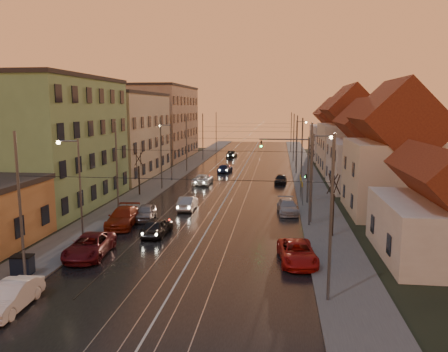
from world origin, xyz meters
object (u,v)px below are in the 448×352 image
at_px(driving_car_0, 157,226).
at_px(parked_right_1, 288,207).
at_px(parked_left_3, 146,212).
at_px(parked_right_2, 281,179).
at_px(street_lamp_2, 169,146).
at_px(parked_right_0, 297,253).
at_px(street_lamp_3, 298,139).
at_px(driving_car_3, 225,168).
at_px(traffic_light_mast, 299,161).
at_px(street_lamp_0, 76,180).
at_px(driving_car_2, 203,179).
at_px(parked_left_1, 89,246).
at_px(driving_car_4, 232,154).
at_px(driving_car_1, 188,203).
at_px(dumpster, 22,265).
at_px(parked_left_0, 11,297).
at_px(parked_left_2, 123,217).
at_px(street_lamp_1, 316,169).

relative_size(driving_car_0, parked_right_1, 0.94).
height_order(parked_left_3, parked_right_2, parked_left_3).
xyz_separation_m(street_lamp_2, parked_right_0, (16.31, -30.13, -4.19)).
relative_size(parked_right_0, parked_right_1, 1.10).
distance_m(street_lamp_3, driving_car_3, 14.08).
bearing_deg(traffic_light_mast, street_lamp_0, -136.90).
distance_m(street_lamp_2, parked_left_3, 21.13).
relative_size(driving_car_2, parked_left_1, 0.92).
xyz_separation_m(traffic_light_mast, driving_car_4, (-11.66, 41.67, -3.84)).
xyz_separation_m(driving_car_1, dumpster, (-6.44, -18.46, -0.00)).
distance_m(parked_left_3, parked_right_0, 16.51).
bearing_deg(dumpster, parked_right_0, 10.06).
distance_m(driving_car_0, parked_right_2, 27.23).
relative_size(street_lamp_2, parked_right_1, 1.75).
xyz_separation_m(street_lamp_0, traffic_light_mast, (17.10, 16.00, -0.29)).
height_order(driving_car_3, parked_right_0, parked_right_0).
xyz_separation_m(traffic_light_mast, driving_car_1, (-11.16, -4.17, -3.90)).
height_order(driving_car_0, driving_car_2, driving_car_0).
distance_m(traffic_light_mast, parked_left_3, 17.00).
bearing_deg(parked_left_1, parked_left_3, 80.70).
xyz_separation_m(street_lamp_2, dumpster, (-0.50, -34.64, -4.19)).
distance_m(street_lamp_0, dumpster, 7.86).
bearing_deg(driving_car_1, parked_left_1, 74.25).
bearing_deg(street_lamp_3, parked_left_1, -109.12).
bearing_deg(street_lamp_0, dumpster, -94.33).
bearing_deg(parked_left_0, parked_right_1, 54.35).
distance_m(traffic_light_mast, driving_car_4, 43.44).
bearing_deg(driving_car_0, parked_left_2, -28.18).
bearing_deg(dumpster, parked_left_0, -69.60).
relative_size(driving_car_0, driving_car_1, 1.01).
height_order(parked_left_0, parked_right_1, parked_left_0).
bearing_deg(traffic_light_mast, parked_right_0, -92.48).
xyz_separation_m(street_lamp_2, driving_car_4, (5.44, 29.67, -4.13)).
xyz_separation_m(driving_car_2, parked_left_3, (-2.07, -18.79, -0.00)).
bearing_deg(parked_right_2, driving_car_4, 113.16).
xyz_separation_m(driving_car_4, parked_left_2, (-3.84, -52.55, 0.03)).
xyz_separation_m(street_lamp_3, parked_right_2, (-2.90, -15.83, -4.25)).
relative_size(street_lamp_0, street_lamp_2, 1.00).
distance_m(parked_right_0, parked_right_1, 13.71).
height_order(driving_car_1, parked_left_2, parked_left_2).
bearing_deg(street_lamp_3, driving_car_3, -150.02).
height_order(street_lamp_3, driving_car_3, street_lamp_3).
height_order(street_lamp_1, parked_left_3, street_lamp_1).
bearing_deg(parked_left_2, parked_left_1, -92.71).
distance_m(driving_car_0, dumpster, 11.12).
distance_m(street_lamp_3, parked_right_1, 32.78).
relative_size(street_lamp_1, parked_right_0, 1.59).
bearing_deg(parked_left_1, street_lamp_1, 29.01).
bearing_deg(parked_right_1, parked_left_0, -127.64).
relative_size(street_lamp_2, street_lamp_3, 1.00).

